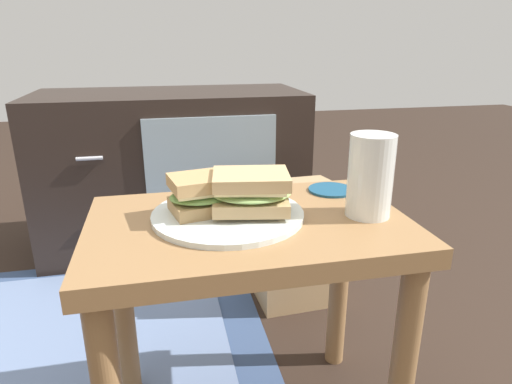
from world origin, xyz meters
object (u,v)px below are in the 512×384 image
(coaster, at_px, (331,190))
(beer_glass, at_px, (370,178))
(paper_bag, at_px, (295,244))
(tv_cabinet, at_px, (174,169))
(plate, at_px, (228,214))
(sandwich_front, at_px, (204,194))
(sandwich_back, at_px, (251,191))

(coaster, bearing_deg, beer_glass, -84.06)
(beer_glass, distance_m, coaster, 0.16)
(beer_glass, relative_size, paper_bag, 0.39)
(tv_cabinet, xyz_separation_m, plate, (0.07, -0.93, 0.17))
(plate, distance_m, beer_glass, 0.26)
(sandwich_front, height_order, beer_glass, beer_glass)
(plate, bearing_deg, coaster, 22.34)
(tv_cabinet, height_order, beer_glass, beer_glass)
(sandwich_front, height_order, paper_bag, sandwich_front)
(sandwich_back, xyz_separation_m, paper_bag, (0.22, 0.42, -0.32))
(tv_cabinet, distance_m, paper_bag, 0.62)
(sandwich_back, height_order, coaster, sandwich_back)
(plate, relative_size, coaster, 2.88)
(plate, relative_size, sandwich_front, 1.91)
(beer_glass, bearing_deg, tv_cabinet, 107.79)
(sandwich_front, bearing_deg, coaster, 16.88)
(tv_cabinet, bearing_deg, paper_bag, -58.02)
(tv_cabinet, distance_m, coaster, 0.90)
(sandwich_front, relative_size, beer_glass, 0.96)
(sandwich_back, xyz_separation_m, coaster, (0.19, 0.11, -0.05))
(sandwich_back, bearing_deg, plate, 161.62)
(plate, bearing_deg, tv_cabinet, 94.04)
(sandwich_back, bearing_deg, beer_glass, -8.38)
(paper_bag, bearing_deg, sandwich_front, -126.76)
(sandwich_back, distance_m, beer_glass, 0.21)
(tv_cabinet, bearing_deg, plate, -85.96)
(plate, xyz_separation_m, sandwich_back, (0.04, -0.01, 0.05))
(tv_cabinet, height_order, plate, tv_cabinet)
(sandwich_back, xyz_separation_m, beer_glass, (0.21, -0.03, 0.02))
(plate, xyz_separation_m, paper_bag, (0.26, 0.41, -0.28))
(sandwich_front, relative_size, sandwich_back, 0.89)
(sandwich_back, bearing_deg, paper_bag, 62.70)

